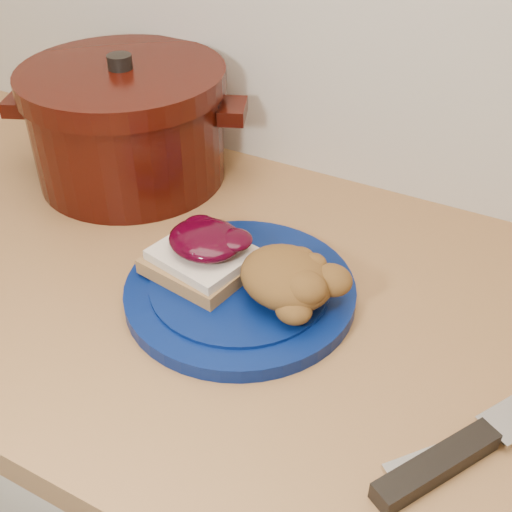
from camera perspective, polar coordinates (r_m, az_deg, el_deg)
The scene contains 7 objects.
plate at distance 0.74m, azimuth -1.42°, elevation -3.14°, with size 0.27×0.27×0.02m, color #05164D.
sandwich at distance 0.74m, azimuth -4.73°, elevation 0.29°, with size 0.13×0.12×0.06m.
stuffing_mound at distance 0.70m, azimuth 2.74°, elevation -1.92°, with size 0.11×0.09×0.05m, color brown.
chef_knife at distance 0.63m, azimuth 18.94°, elevation -15.34°, with size 0.20×0.32×0.02m.
butter_knife at distance 0.63m, azimuth 18.41°, elevation -15.26°, with size 0.18×0.01×0.00m, color silver.
dutch_oven at distance 0.96m, azimuth -11.33°, elevation 11.46°, with size 0.38×0.38×0.18m.
pepper_grinder at distance 0.96m, azimuth -8.21°, elevation 10.88°, with size 0.06×0.06×0.14m.
Camera 1 is at (0.23, 1.00, 1.39)m, focal length 45.00 mm.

